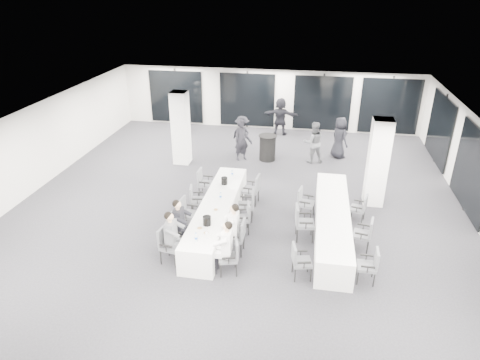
% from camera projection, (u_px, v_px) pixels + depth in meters
% --- Properties ---
extents(room, '(14.04, 16.04, 2.84)m').
position_uv_depth(room, '(271.00, 155.00, 13.82)').
color(room, black).
rests_on(room, ground).
extents(column_left, '(0.60, 0.60, 2.80)m').
position_uv_depth(column_left, '(181.00, 128.00, 16.26)').
color(column_left, white).
rests_on(column_left, floor).
extents(column_right, '(0.60, 0.60, 2.80)m').
position_uv_depth(column_right, '(378.00, 163.00, 13.20)').
color(column_right, white).
rests_on(column_right, floor).
extents(banquet_table_main, '(0.90, 5.00, 0.75)m').
position_uv_depth(banquet_table_main, '(217.00, 214.00, 12.37)').
color(banquet_table_main, white).
rests_on(banquet_table_main, floor).
extents(banquet_table_side, '(0.90, 5.00, 0.75)m').
position_uv_depth(banquet_table_side, '(332.00, 222.00, 11.96)').
color(banquet_table_side, white).
rests_on(banquet_table_side, floor).
extents(cocktail_table, '(0.73, 0.73, 1.01)m').
position_uv_depth(cocktail_table, '(268.00, 148.00, 16.86)').
color(cocktail_table, black).
rests_on(cocktail_table, floor).
extents(chair_main_left_near, '(0.56, 0.60, 0.96)m').
position_uv_depth(chair_main_left_near, '(168.00, 243.00, 10.73)').
color(chair_main_left_near, '#4E5156').
rests_on(chair_main_left_near, floor).
extents(chair_main_left_second, '(0.51, 0.57, 0.97)m').
position_uv_depth(chair_main_left_second, '(175.00, 229.00, 11.28)').
color(chair_main_left_second, '#4E5156').
rests_on(chair_main_left_second, floor).
extents(chair_main_left_mid, '(0.52, 0.56, 0.93)m').
position_uv_depth(chair_main_left_mid, '(187.00, 211.00, 12.21)').
color(chair_main_left_mid, '#4E5156').
rests_on(chair_main_left_mid, floor).
extents(chair_main_left_fourth, '(0.51, 0.55, 0.87)m').
position_uv_depth(chair_main_left_fourth, '(195.00, 198.00, 13.03)').
color(chair_main_left_fourth, '#4E5156').
rests_on(chair_main_left_fourth, floor).
extents(chair_main_left_far, '(0.49, 0.55, 0.95)m').
position_uv_depth(chair_main_left_far, '(204.00, 181.00, 13.98)').
color(chair_main_left_far, '#4E5156').
rests_on(chair_main_left_far, floor).
extents(chair_main_right_near, '(0.55, 0.57, 0.89)m').
position_uv_depth(chair_main_right_near, '(231.00, 255.00, 10.32)').
color(chair_main_right_near, '#4E5156').
rests_on(chair_main_right_near, floor).
extents(chair_main_right_second, '(0.49, 0.55, 0.97)m').
position_uv_depth(chair_main_right_second, '(238.00, 235.00, 11.05)').
color(chair_main_right_second, '#4E5156').
rests_on(chair_main_right_second, floor).
extents(chair_main_right_mid, '(0.55, 0.57, 0.89)m').
position_uv_depth(chair_main_right_mid, '(244.00, 216.00, 12.01)').
color(chair_main_right_mid, '#4E5156').
rests_on(chair_main_right_mid, floor).
extents(chair_main_right_fourth, '(0.53, 0.57, 0.95)m').
position_uv_depth(chair_main_right_fourth, '(248.00, 203.00, 12.62)').
color(chair_main_right_fourth, '#4E5156').
rests_on(chair_main_right_fourth, floor).
extents(chair_main_right_far, '(0.55, 0.60, 0.99)m').
position_uv_depth(chair_main_right_far, '(253.00, 188.00, 13.50)').
color(chair_main_right_far, '#4E5156').
rests_on(chair_main_right_far, floor).
extents(chair_side_left_near, '(0.54, 0.57, 0.90)m').
position_uv_depth(chair_side_left_near, '(299.00, 259.00, 10.15)').
color(chair_side_left_near, '#4E5156').
rests_on(chair_side_left_near, floor).
extents(chair_side_left_mid, '(0.56, 0.61, 1.00)m').
position_uv_depth(chair_side_left_mid, '(302.00, 221.00, 11.66)').
color(chair_side_left_mid, '#4E5156').
rests_on(chair_side_left_mid, floor).
extents(chair_side_left_far, '(0.54, 0.57, 0.91)m').
position_uv_depth(chair_side_left_far, '(304.00, 201.00, 12.81)').
color(chair_side_left_far, '#4E5156').
rests_on(chair_side_left_far, floor).
extents(chair_side_right_near, '(0.46, 0.51, 0.88)m').
position_uv_depth(chair_side_right_near, '(370.00, 264.00, 10.00)').
color(chair_side_right_near, '#4E5156').
rests_on(chair_side_right_near, floor).
extents(chair_side_right_mid, '(0.54, 0.57, 0.91)m').
position_uv_depth(chair_side_right_mid, '(365.00, 232.00, 11.21)').
color(chair_side_right_mid, '#4E5156').
rests_on(chair_side_right_mid, floor).
extents(chair_side_right_far, '(0.53, 0.56, 0.87)m').
position_uv_depth(chair_side_right_far, '(361.00, 207.00, 12.52)').
color(chair_side_right_far, '#4E5156').
rests_on(chair_side_right_far, floor).
extents(seated_guest_a, '(0.50, 0.38, 1.44)m').
position_uv_depth(seated_guest_a, '(173.00, 234.00, 10.58)').
color(seated_guest_a, '#525559').
rests_on(seated_guest_a, floor).
extents(seated_guest_b, '(0.50, 0.38, 1.44)m').
position_uv_depth(seated_guest_b, '(181.00, 222.00, 11.14)').
color(seated_guest_b, black).
rests_on(seated_guest_b, floor).
extents(seated_guest_c, '(0.50, 0.38, 1.44)m').
position_uv_depth(seated_guest_c, '(225.00, 244.00, 10.20)').
color(seated_guest_c, white).
rests_on(seated_guest_c, floor).
extents(seated_guest_d, '(0.50, 0.38, 1.44)m').
position_uv_depth(seated_guest_d, '(231.00, 225.00, 10.96)').
color(seated_guest_d, white).
rests_on(seated_guest_d, floor).
extents(standing_guest_a, '(0.87, 0.84, 1.87)m').
position_uv_depth(standing_guest_a, '(242.00, 137.00, 16.70)').
color(standing_guest_a, black).
rests_on(standing_guest_a, floor).
extents(standing_guest_b, '(1.01, 0.76, 1.86)m').
position_uv_depth(standing_guest_b, '(314.00, 140.00, 16.47)').
color(standing_guest_b, '#525559').
rests_on(standing_guest_b, floor).
extents(standing_guest_c, '(1.28, 1.13, 1.77)m').
position_uv_depth(standing_guest_c, '(242.00, 132.00, 17.37)').
color(standing_guest_c, black).
rests_on(standing_guest_c, floor).
extents(standing_guest_e, '(0.97, 1.06, 1.88)m').
position_uv_depth(standing_guest_e, '(340.00, 135.00, 16.92)').
color(standing_guest_e, black).
rests_on(standing_guest_e, floor).
extents(standing_guest_f, '(1.84, 0.85, 1.94)m').
position_uv_depth(standing_guest_f, '(280.00, 114.00, 19.46)').
color(standing_guest_f, black).
rests_on(standing_guest_f, floor).
extents(standing_guest_g, '(0.96, 0.99, 2.11)m').
position_uv_depth(standing_guest_g, '(183.00, 111.00, 19.60)').
color(standing_guest_g, white).
rests_on(standing_guest_g, floor).
extents(standing_guest_h, '(0.93, 0.98, 1.75)m').
position_uv_depth(standing_guest_h, '(382.00, 152.00, 15.46)').
color(standing_guest_h, '#525559').
rests_on(standing_guest_h, floor).
extents(ice_bucket_near, '(0.22, 0.22, 0.25)m').
position_uv_depth(ice_bucket_near, '(207.00, 221.00, 11.06)').
color(ice_bucket_near, black).
rests_on(ice_bucket_near, banquet_table_main).
extents(ice_bucket_far, '(0.20, 0.20, 0.23)m').
position_uv_depth(ice_bucket_far, '(224.00, 181.00, 13.27)').
color(ice_bucket_far, black).
rests_on(ice_bucket_far, banquet_table_main).
extents(water_bottle_a, '(0.07, 0.07, 0.22)m').
position_uv_depth(water_bottle_a, '(196.00, 237.00, 10.38)').
color(water_bottle_a, silver).
rests_on(water_bottle_a, banquet_table_main).
extents(water_bottle_b, '(0.06, 0.06, 0.20)m').
position_uv_depth(water_bottle_b, '(221.00, 196.00, 12.38)').
color(water_bottle_b, silver).
rests_on(water_bottle_b, banquet_table_main).
extents(water_bottle_c, '(0.06, 0.06, 0.20)m').
position_uv_depth(water_bottle_c, '(232.00, 173.00, 13.84)').
color(water_bottle_c, silver).
rests_on(water_bottle_c, banquet_table_main).
extents(plate_a, '(0.21, 0.21, 0.03)m').
position_uv_depth(plate_a, '(200.00, 228.00, 10.94)').
color(plate_a, white).
rests_on(plate_a, banquet_table_main).
extents(plate_b, '(0.21, 0.21, 0.03)m').
position_uv_depth(plate_b, '(206.00, 233.00, 10.74)').
color(plate_b, white).
rests_on(plate_b, banquet_table_main).
extents(plate_c, '(0.20, 0.20, 0.03)m').
position_uv_depth(plate_c, '(216.00, 210.00, 11.82)').
color(plate_c, white).
rests_on(plate_c, banquet_table_main).
extents(wine_glass, '(0.08, 0.08, 0.20)m').
position_uv_depth(wine_glass, '(207.00, 233.00, 10.46)').
color(wine_glass, silver).
rests_on(wine_glass, banquet_table_main).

